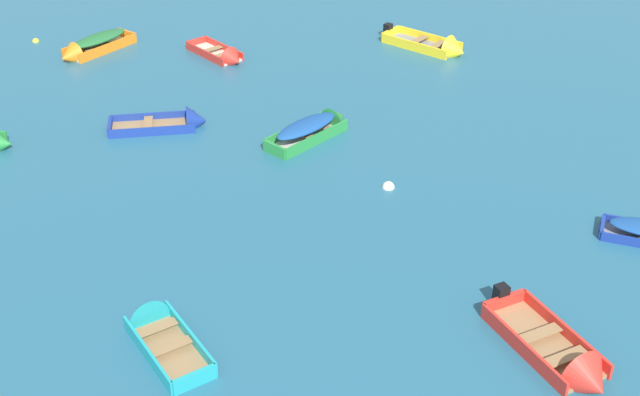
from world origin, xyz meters
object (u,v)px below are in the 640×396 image
rowboat_deep_blue_distant_center (180,123)px  rowboat_red_back_row_center (226,57)px  rowboat_green_near_left (317,126)px  rowboat_yellow_back_row_right (440,48)px  rowboat_red_midfield_right (568,363)px  mooring_buoy_midfield (388,187)px  rowboat_turquoise_far_left (155,328)px  mooring_buoy_between_boats_right (36,42)px  rowboat_orange_far_right (90,47)px

rowboat_deep_blue_distant_center → rowboat_red_back_row_center: (-0.65, 6.72, 0.01)m
rowboat_green_near_left → rowboat_yellow_back_row_right: size_ratio=0.90×
rowboat_red_midfield_right → mooring_buoy_midfield: rowboat_red_midfield_right is taller
rowboat_deep_blue_distant_center → rowboat_turquoise_far_left: rowboat_deep_blue_distant_center is taller
rowboat_deep_blue_distant_center → rowboat_green_near_left: bearing=7.5°
rowboat_deep_blue_distant_center → mooring_buoy_between_boats_right: 12.19m
rowboat_turquoise_far_left → mooring_buoy_midfield: bearing=63.4°
rowboat_red_midfield_right → rowboat_orange_far_right: 26.67m
rowboat_yellow_back_row_right → rowboat_turquoise_far_left: (-4.40, -21.59, -0.02)m
rowboat_turquoise_far_left → rowboat_red_midfield_right: size_ratio=0.86×
rowboat_red_midfield_right → rowboat_red_back_row_center: 22.54m
rowboat_red_midfield_right → rowboat_red_back_row_center: rowboat_red_midfield_right is taller
rowboat_red_midfield_right → mooring_buoy_midfield: (-5.92, 7.51, -0.21)m
rowboat_yellow_back_row_right → mooring_buoy_midfield: rowboat_yellow_back_row_right is taller
rowboat_turquoise_far_left → rowboat_orange_far_right: bearing=122.8°
rowboat_red_back_row_center → mooring_buoy_between_boats_right: 9.59m
rowboat_turquoise_far_left → mooring_buoy_between_boats_right: (-14.37, 17.96, -0.19)m
rowboat_orange_far_right → mooring_buoy_midfield: (15.53, -8.33, -0.35)m
rowboat_green_near_left → rowboat_red_midfield_right: size_ratio=1.03×
mooring_buoy_midfield → rowboat_red_midfield_right: bearing=-51.7°
rowboat_red_back_row_center → mooring_buoy_midfield: (9.22, -9.19, -0.17)m
rowboat_deep_blue_distant_center → mooring_buoy_midfield: size_ratio=9.11×
rowboat_red_midfield_right → rowboat_orange_far_right: size_ratio=0.93×
rowboat_yellow_back_row_right → rowboat_deep_blue_distant_center: size_ratio=1.12×
rowboat_green_near_left → rowboat_turquoise_far_left: bearing=-95.2°
rowboat_deep_blue_distant_center → rowboat_turquoise_far_left: size_ratio=1.19×
rowboat_deep_blue_distant_center → mooring_buoy_midfield: 8.92m
mooring_buoy_midfield → rowboat_orange_far_right: bearing=151.8°
mooring_buoy_midfield → rowboat_deep_blue_distant_center: bearing=163.9°
rowboat_deep_blue_distant_center → rowboat_red_back_row_center: size_ratio=1.14×
rowboat_red_back_row_center → rowboat_deep_blue_distant_center: bearing=-84.5°
mooring_buoy_between_boats_right → rowboat_green_near_left: bearing=-21.0°
rowboat_yellow_back_row_right → rowboat_orange_far_right: bearing=-164.2°
rowboat_orange_far_right → rowboat_deep_blue_distant_center: bearing=-40.1°
rowboat_yellow_back_row_right → rowboat_red_back_row_center: 9.84m
rowboat_orange_far_right → mooring_buoy_between_boats_right: (-3.28, 0.75, -0.35)m
rowboat_yellow_back_row_right → rowboat_turquoise_far_left: bearing=-101.5°
rowboat_red_back_row_center → mooring_buoy_between_boats_right: size_ratio=10.32×
mooring_buoy_midfield → rowboat_turquoise_far_left: bearing=-116.6°
rowboat_yellow_back_row_right → rowboat_turquoise_far_left: rowboat_yellow_back_row_right is taller
rowboat_red_back_row_center → rowboat_orange_far_right: bearing=-172.3°
rowboat_yellow_back_row_right → rowboat_orange_far_right: rowboat_yellow_back_row_right is taller
rowboat_green_near_left → mooring_buoy_midfield: 4.61m
rowboat_deep_blue_distant_center → rowboat_turquoise_far_left: (4.14, -11.34, 0.03)m
rowboat_turquoise_far_left → rowboat_red_back_row_center: bearing=104.8°
rowboat_yellow_back_row_right → mooring_buoy_midfield: 12.72m
rowboat_red_midfield_right → mooring_buoy_midfield: bearing=128.3°
mooring_buoy_between_boats_right → mooring_buoy_midfield: mooring_buoy_midfield is taller
rowboat_deep_blue_distant_center → rowboat_orange_far_right: rowboat_orange_far_right is taller
rowboat_orange_far_right → mooring_buoy_midfield: bearing=-28.2°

